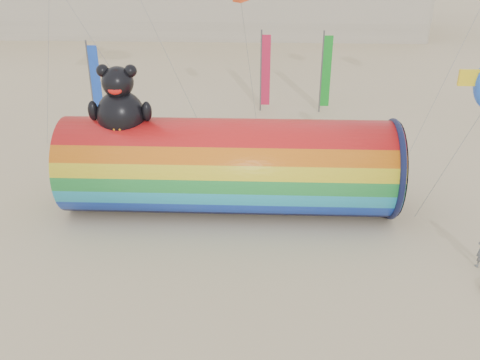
{
  "coord_description": "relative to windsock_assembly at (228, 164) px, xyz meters",
  "views": [
    {
      "loc": [
        1.24,
        -16.71,
        11.3
      ],
      "look_at": [
        0.5,
        1.5,
        2.4
      ],
      "focal_mm": 40.0,
      "sensor_mm": 36.0,
      "label": 1
    }
  ],
  "objects": [
    {
      "name": "ground",
      "position": [
        0.07,
        -3.61,
        -2.11
      ],
      "size": [
        160.0,
        160.0,
        0.0
      ],
      "primitive_type": "plane",
      "color": "#CCB58C",
      "rests_on": "ground"
    },
    {
      "name": "festival_banners",
      "position": [
        -0.52,
        12.09,
        0.53
      ],
      "size": [
        14.38,
        3.61,
        5.2
      ],
      "color": "#59595E",
      "rests_on": "ground"
    },
    {
      "name": "windsock_assembly",
      "position": [
        0.0,
        0.0,
        0.0
      ],
      "size": [
        13.79,
        4.2,
        6.35
      ],
      "color": "red",
      "rests_on": "ground"
    }
  ]
}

